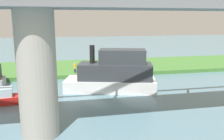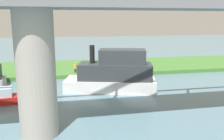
# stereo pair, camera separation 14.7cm
# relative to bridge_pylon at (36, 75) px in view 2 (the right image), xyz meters

# --- Properties ---
(ground_plane) EXTENTS (160.00, 160.00, 0.00)m
(ground_plane) POSITION_rel_bridge_pylon_xyz_m (-5.78, -15.27, -4.08)
(ground_plane) COLOR slate
(grassy_bank) EXTENTS (80.00, 12.00, 0.50)m
(grassy_bank) POSITION_rel_bridge_pylon_xyz_m (-5.78, -21.27, -3.83)
(grassy_bank) COLOR #427533
(grassy_bank) RESTS_ON ground
(bridge_pylon) EXTENTS (2.44, 2.44, 8.16)m
(bridge_pylon) POSITION_rel_bridge_pylon_xyz_m (0.00, 0.00, 0.00)
(bridge_pylon) COLOR #9E998E
(bridge_pylon) RESTS_ON ground
(bridge_span) EXTENTS (55.72, 4.30, 3.25)m
(bridge_span) POSITION_rel_bridge_pylon_xyz_m (-0.00, -0.02, 4.58)
(bridge_span) COLOR slate
(bridge_span) RESTS_ON bridge_pylon
(person_on_bank) EXTENTS (0.41, 0.41, 1.39)m
(person_on_bank) POSITION_rel_bridge_pylon_xyz_m (-3.27, -16.69, -2.88)
(person_on_bank) COLOR #2D334C
(person_on_bank) RESTS_ON grassy_bank
(mooring_post) EXTENTS (0.20, 0.20, 1.09)m
(mooring_post) POSITION_rel_bridge_pylon_xyz_m (-11.48, -16.07, -3.04)
(mooring_post) COLOR brown
(mooring_post) RESTS_ON grassy_bank
(motorboat_white) EXTENTS (10.08, 5.58, 4.89)m
(motorboat_white) POSITION_rel_bridge_pylon_xyz_m (-6.90, -9.01, -2.27)
(motorboat_white) COLOR white
(motorboat_white) RESTS_ON ground
(motorboat_red) EXTENTS (4.58, 2.11, 1.47)m
(motorboat_red) POSITION_rel_bridge_pylon_xyz_m (3.34, -7.05, -3.55)
(motorboat_red) COLOR red
(motorboat_red) RESTS_ON ground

